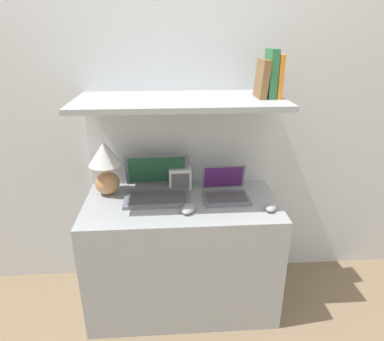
# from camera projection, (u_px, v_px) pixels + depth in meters

# --- Properties ---
(ground_plane) EXTENTS (12.00, 12.00, 0.00)m
(ground_plane) POSITION_uv_depth(u_px,v_px,m) (185.00, 334.00, 1.97)
(ground_plane) COLOR #7A664C
(wall_back) EXTENTS (6.00, 0.05, 2.40)m
(wall_back) POSITION_uv_depth(u_px,v_px,m) (178.00, 104.00, 2.08)
(wall_back) COLOR silver
(wall_back) RESTS_ON ground_plane
(desk) EXTENTS (1.11, 0.55, 0.71)m
(desk) POSITION_uv_depth(u_px,v_px,m) (182.00, 254.00, 2.09)
(desk) COLOR #999EA3
(desk) RESTS_ON ground_plane
(back_riser) EXTENTS (1.11, 0.04, 1.26)m
(back_riser) POSITION_uv_depth(u_px,v_px,m) (180.00, 192.00, 2.26)
(back_riser) COLOR silver
(back_riser) RESTS_ON ground_plane
(shelf) EXTENTS (1.11, 0.50, 0.03)m
(shelf) POSITION_uv_depth(u_px,v_px,m) (180.00, 101.00, 1.80)
(shelf) COLOR #999EA3
(shelf) RESTS_ON back_riser
(table_lamp) EXTENTS (0.19, 0.19, 0.32)m
(table_lamp) POSITION_uv_depth(u_px,v_px,m) (106.00, 164.00, 1.98)
(table_lamp) COLOR #B27A4C
(table_lamp) RESTS_ON desk
(laptop_large) EXTENTS (0.38, 0.32, 0.23)m
(laptop_large) POSITION_uv_depth(u_px,v_px,m) (157.00, 188.00, 2.00)
(laptop_large) COLOR slate
(laptop_large) RESTS_ON desk
(laptop_small) EXTENTS (0.26, 0.24, 0.17)m
(laptop_small) POSITION_uv_depth(u_px,v_px,m) (225.00, 191.00, 1.99)
(laptop_small) COLOR slate
(laptop_small) RESTS_ON desk
(computer_mouse) EXTENTS (0.11, 0.13, 0.04)m
(computer_mouse) POSITION_uv_depth(u_px,v_px,m) (188.00, 209.00, 1.84)
(computer_mouse) COLOR #99999E
(computer_mouse) RESTS_ON desk
(second_mouse) EXTENTS (0.10, 0.12, 0.04)m
(second_mouse) POSITION_uv_depth(u_px,v_px,m) (271.00, 207.00, 1.86)
(second_mouse) COLOR #99999E
(second_mouse) RESTS_ON desk
(router_box) EXTENTS (0.14, 0.07, 0.13)m
(router_box) POSITION_uv_depth(u_px,v_px,m) (180.00, 178.00, 2.10)
(router_box) COLOR white
(router_box) RESTS_ON desk
(book_orange) EXTENTS (0.02, 0.16, 0.22)m
(book_orange) POSITION_uv_depth(u_px,v_px,m) (277.00, 76.00, 1.79)
(book_orange) COLOR orange
(book_orange) RESTS_ON shelf
(book_green) EXTENTS (0.04, 0.14, 0.25)m
(book_green) POSITION_uv_depth(u_px,v_px,m) (271.00, 73.00, 1.78)
(book_green) COLOR #2D7042
(book_green) RESTS_ON shelf
(book_brown) EXTENTS (0.05, 0.16, 0.20)m
(book_brown) POSITION_uv_depth(u_px,v_px,m) (262.00, 79.00, 1.79)
(book_brown) COLOR brown
(book_brown) RESTS_ON shelf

